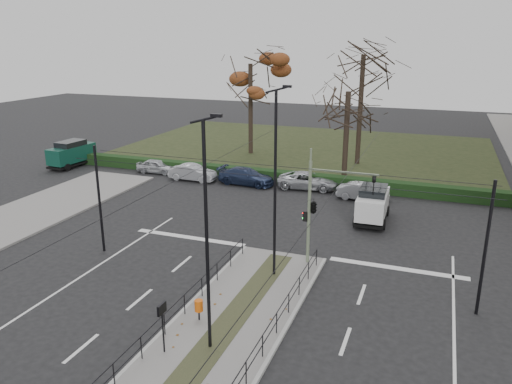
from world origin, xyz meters
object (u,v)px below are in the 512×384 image
Objects in this scene: streetlamp_median_near at (207,236)px; streetlamp_median_far at (276,183)px; bare_tree_center at (363,63)px; green_van at (72,153)px; traffic_light at (315,205)px; parked_car_second at (193,173)px; litter_bin at (199,306)px; parked_car_first at (157,166)px; parked_car_third at (246,176)px; white_van at (373,203)px; bare_tree_near at (348,98)px; parked_car_fifth at (363,192)px; info_panel at (162,314)px; parked_car_fourth at (308,181)px; rust_tree at (250,64)px.

streetlamp_median_far is (0.35, 6.65, 0.20)m from streetlamp_median_near.
green_van is at bearing -157.92° from bare_tree_center.
traffic_light is 0.61× the size of streetlamp_median_near.
traffic_light reaches higher than green_van.
bare_tree_center is at bearing -48.94° from parked_car_second.
streetlamp_median_far is (1.62, 5.08, 4.06)m from litter_bin.
parked_car_third reaches higher than parked_car_first.
streetlamp_median_far is 17.11m from parked_car_third.
streetlamp_median_near reaches higher than parked_car_second.
bare_tree_near reaches higher than white_van.
bare_tree_near reaches higher than streetlamp_median_near.
white_van reaches higher than litter_bin.
green_van is 1.28× the size of parked_car_fifth.
info_panel is 0.43× the size of parked_car_third.
info_panel is 0.43× the size of parked_car_fourth.
streetlamp_median_far is at bearing -140.29° from parked_car_second.
parked_car_fourth is 15.72m from rust_tree.
green_van is (-22.33, -0.60, 0.59)m from parked_car_fourth.
parked_car_first is 0.95× the size of parked_car_fifth.
info_panel is 8.37m from streetlamp_median_far.
bare_tree_center reaches higher than parked_car_first.
rust_tree is at bearing 35.13° from parked_car_fourth.
parked_car_third reaches higher than litter_bin.
streetlamp_median_far reaches higher than parked_car_second.
bare_tree_center is at bearing 102.88° from white_van.
parked_car_second is at bearing 117.96° from litter_bin.
rust_tree is at bearing 38.10° from green_van.
info_panel is 23.10m from parked_car_third.
bare_tree_center is (-0.04, 24.88, 4.45)m from streetlamp_median_far.
bare_tree_center reaches higher than parked_car_fourth.
rust_tree is 19.45m from parked_car_fifth.
traffic_light is 0.59× the size of streetlamp_median_far.
parked_car_third is 0.48× the size of bare_tree_near.
bare_tree_center is at bearing 93.79° from traffic_light.
parked_car_third is 9.56m from parked_car_fifth.
streetlamp_median_far is at bearing -89.92° from bare_tree_center.
parked_car_second is (-10.15, 22.02, -1.05)m from info_panel.
parked_car_second is at bearing 93.38° from parked_car_fifth.
streetlamp_median_far reaches higher than parked_car_third.
traffic_light is 15.83m from parked_car_third.
litter_bin is 0.07× the size of bare_tree_center.
green_van reaches higher than parked_car_third.
streetlamp_median_near is at bearing -158.23° from parked_car_third.
streetlamp_median_far is 0.70× the size of bare_tree_center.
parked_car_fifth is at bearing 86.68° from traffic_light.
parked_car_third is at bearing -0.01° from green_van.
parked_car_fourth is at bearing 92.09° from litter_bin.
streetlamp_median_far reaches higher than white_van.
bare_tree_center is 14.06m from parked_car_fifth.
info_panel is 0.53× the size of parked_car_fifth.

